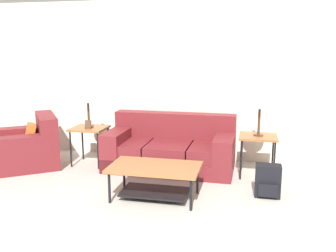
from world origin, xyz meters
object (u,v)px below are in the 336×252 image
object	(u,v)px
couch	(171,150)
table_lamp_right	(260,100)
armchair	(25,148)
side_table_right	(258,140)
coffee_table	(155,174)
table_lamp_left	(88,95)
backpack	(268,181)
side_table_left	(89,131)

from	to	relation	value
couch	table_lamp_right	distance (m)	1.54
armchair	side_table_right	distance (m)	3.58
couch	coffee_table	world-z (taller)	couch
coffee_table	table_lamp_left	size ratio (longest dim) A/B	1.75
armchair	table_lamp_left	world-z (taller)	table_lamp_left
table_lamp_left	coffee_table	bearing A→B (deg)	-39.65
table_lamp_right	backpack	world-z (taller)	table_lamp_right
armchair	side_table_right	world-z (taller)	armchair
table_lamp_right	couch	bearing A→B (deg)	176.43
coffee_table	backpack	distance (m)	1.42
side_table_left	backpack	bearing A→B (deg)	-15.81
backpack	table_lamp_left	bearing A→B (deg)	164.19
couch	backpack	xyz separation A→B (m)	(1.43, -0.85, -0.09)
side_table_right	table_lamp_right	xyz separation A→B (m)	(0.00, 0.00, 0.57)
coffee_table	armchair	bearing A→B (deg)	160.60
coffee_table	side_table_left	bearing A→B (deg)	140.35
side_table_left	table_lamp_right	distance (m)	2.67
side_table_right	backpack	world-z (taller)	side_table_right
side_table_right	table_lamp_right	distance (m)	0.57
backpack	armchair	bearing A→B (deg)	172.90
side_table_right	armchair	bearing A→B (deg)	-174.93
table_lamp_right	backpack	xyz separation A→B (m)	(0.12, -0.77, -0.91)
couch	table_lamp_right	size ratio (longest dim) A/B	3.07
table_lamp_left	armchair	bearing A→B (deg)	-161.64
coffee_table	table_lamp_right	world-z (taller)	table_lamp_right
couch	armchair	xyz separation A→B (m)	(-2.25, -0.40, -0.01)
side_table_left	table_lamp_left	distance (m)	0.57
table_lamp_right	table_lamp_left	bearing A→B (deg)	180.00
table_lamp_left	table_lamp_right	distance (m)	2.61
couch	armchair	size ratio (longest dim) A/B	1.39
armchair	coffee_table	bearing A→B (deg)	-19.40
table_lamp_right	coffee_table	bearing A→B (deg)	-137.71
coffee_table	backpack	world-z (taller)	coffee_table
couch	side_table_right	xyz separation A→B (m)	(1.30, -0.08, 0.25)
couch	side_table_left	world-z (taller)	couch
couch	table_lamp_left	world-z (taller)	table_lamp_left
couch	table_lamp_right	world-z (taller)	table_lamp_right
couch	coffee_table	bearing A→B (deg)	-87.15
side_table_left	coffee_table	bearing A→B (deg)	-39.65
armchair	backpack	world-z (taller)	armchair
couch	table_lamp_left	bearing A→B (deg)	-176.44
armchair	coffee_table	xyz separation A→B (m)	(2.31, -0.81, 0.03)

